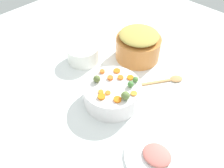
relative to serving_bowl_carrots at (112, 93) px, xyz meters
name	(u,v)px	position (x,y,z in m)	size (l,w,h in m)	color
tabletop	(115,95)	(-0.02, 0.04, -0.06)	(2.40, 2.40, 0.02)	white
serving_bowl_carrots	(112,93)	(0.00, 0.00, 0.00)	(0.28, 0.28, 0.11)	white
metal_pot	(138,48)	(-0.13, 0.36, 0.01)	(0.26, 0.26, 0.14)	#CC7C39
stuffing_mound	(139,35)	(-0.13, 0.36, 0.10)	(0.23, 0.23, 0.04)	tan
carrot_slice_0	(101,92)	(-0.01, -0.07, 0.06)	(0.02, 0.02, 0.01)	orange
carrot_slice_1	(120,78)	(0.00, 0.06, 0.06)	(0.03, 0.03, 0.01)	orange
carrot_slice_2	(101,97)	(0.02, -0.09, 0.06)	(0.03, 0.03, 0.01)	orange
carrot_slice_3	(130,78)	(0.03, 0.10, 0.06)	(0.03, 0.03, 0.01)	orange
carrot_slice_4	(110,78)	(-0.04, 0.03, 0.06)	(0.03, 0.03, 0.01)	orange
carrot_slice_5	(117,71)	(-0.05, 0.09, 0.06)	(0.03, 0.03, 0.01)	orange
carrot_slice_6	(134,93)	(0.11, 0.03, 0.06)	(0.03, 0.03, 0.01)	orange
carrot_slice_7	(102,72)	(-0.10, 0.03, 0.06)	(0.02, 0.02, 0.01)	orange
carrot_slice_8	(108,93)	(0.02, -0.05, 0.06)	(0.03, 0.03, 0.01)	orange
carrot_slice_9	(117,99)	(0.08, -0.05, 0.06)	(0.04, 0.04, 0.01)	orange
brussels_sprout_0	(131,84)	(0.07, 0.06, 0.07)	(0.03, 0.03, 0.03)	#4A8640
brussels_sprout_1	(97,79)	(-0.07, -0.03, 0.07)	(0.03, 0.03, 0.03)	#5A6C37
brussels_sprout_2	(125,96)	(0.10, -0.02, 0.07)	(0.04, 0.04, 0.04)	#5F783C
brussels_sprout_3	(135,79)	(0.06, 0.10, 0.07)	(0.03, 0.03, 0.03)	#578841
wooden_spoon	(169,80)	(0.13, 0.32, -0.05)	(0.17, 0.24, 0.01)	tan
casserole_dish	(83,54)	(-0.34, 0.11, -0.01)	(0.19, 0.19, 0.10)	white
ham_plate	(155,156)	(0.34, -0.09, -0.05)	(0.26, 0.26, 0.01)	white
ham_slice_main	(157,155)	(0.35, -0.09, -0.03)	(0.12, 0.10, 0.02)	#CC6960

